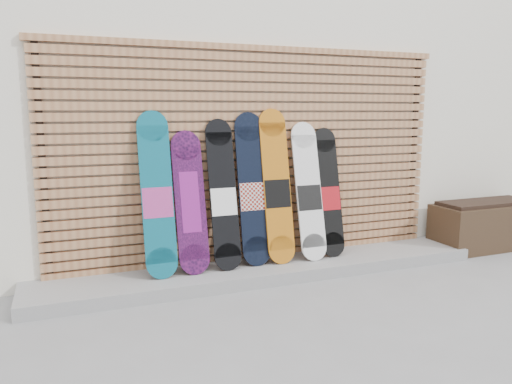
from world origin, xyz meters
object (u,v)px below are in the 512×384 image
at_px(snowboard_3, 253,190).
at_px(snowboard_5, 309,192).
at_px(snowboard_0, 157,195).
at_px(snowboard_4, 277,187).
at_px(snowboard_1, 190,202).
at_px(planter_box, 485,225).
at_px(snowboard_6, 329,193).
at_px(snowboard_2, 223,195).

bearing_deg(snowboard_3, snowboard_5, -2.72).
height_order(snowboard_0, snowboard_4, snowboard_4).
distance_m(snowboard_1, snowboard_3, 0.65).
xyz_separation_m(planter_box, snowboard_1, (-3.60, 0.13, 0.50)).
relative_size(snowboard_1, snowboard_6, 1.00).
height_order(snowboard_2, snowboard_4, snowboard_4).
distance_m(snowboard_2, snowboard_4, 0.57).
distance_m(snowboard_1, snowboard_6, 1.51).
distance_m(planter_box, snowboard_3, 3.01).
height_order(snowboard_0, snowboard_3, snowboard_0).
bearing_deg(snowboard_5, snowboard_3, 177.28).
bearing_deg(snowboard_3, snowboard_1, -178.57).
xyz_separation_m(planter_box, snowboard_3, (-2.95, 0.14, 0.58)).
bearing_deg(snowboard_5, snowboard_4, 177.92).
relative_size(snowboard_3, snowboard_4, 0.98).
bearing_deg(snowboard_6, snowboard_4, -178.96).
bearing_deg(snowboard_2, snowboard_5, -0.69).
distance_m(snowboard_5, snowboard_6, 0.26).
bearing_deg(snowboard_3, snowboard_2, -176.72).
bearing_deg(planter_box, snowboard_2, 177.84).
distance_m(snowboard_3, snowboard_6, 0.87).
xyz_separation_m(snowboard_3, snowboard_6, (0.87, -0.01, -0.08)).
xyz_separation_m(snowboard_3, snowboard_5, (0.61, -0.03, -0.05)).
xyz_separation_m(snowboard_0, snowboard_4, (1.21, 0.01, 0.01)).
height_order(snowboard_5, snowboard_6, snowboard_5).
bearing_deg(snowboard_1, snowboard_5, -0.60).
bearing_deg(snowboard_6, snowboard_0, -179.49).
height_order(snowboard_1, snowboard_5, snowboard_5).
relative_size(snowboard_0, snowboard_4, 0.99).
relative_size(planter_box, snowboard_4, 0.83).
relative_size(snowboard_0, snowboard_1, 1.14).
relative_size(snowboard_0, snowboard_3, 1.01).
xyz_separation_m(snowboard_0, snowboard_1, (0.31, 0.01, -0.08)).
bearing_deg(snowboard_3, snowboard_4, -3.61).
relative_size(planter_box, snowboard_5, 0.92).
bearing_deg(planter_box, snowboard_6, 176.27).
bearing_deg(snowboard_1, snowboard_2, -0.35).
xyz_separation_m(snowboard_3, snowboard_4, (0.26, -0.02, 0.02)).
relative_size(snowboard_4, snowboard_5, 1.10).
height_order(snowboard_2, snowboard_5, snowboard_2).
distance_m(planter_box, snowboard_4, 2.76).
height_order(planter_box, snowboard_6, snowboard_6).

